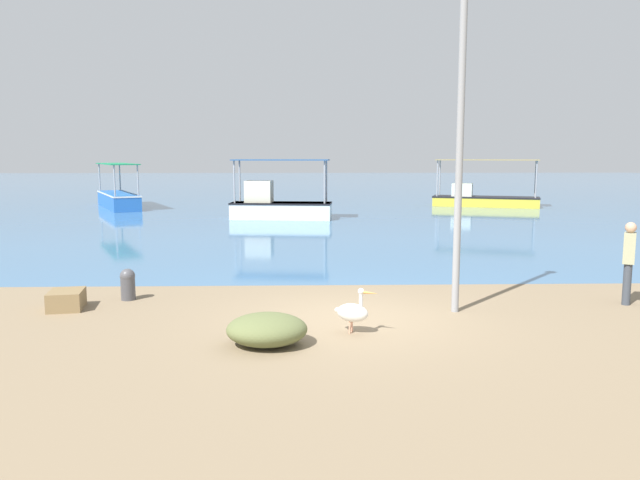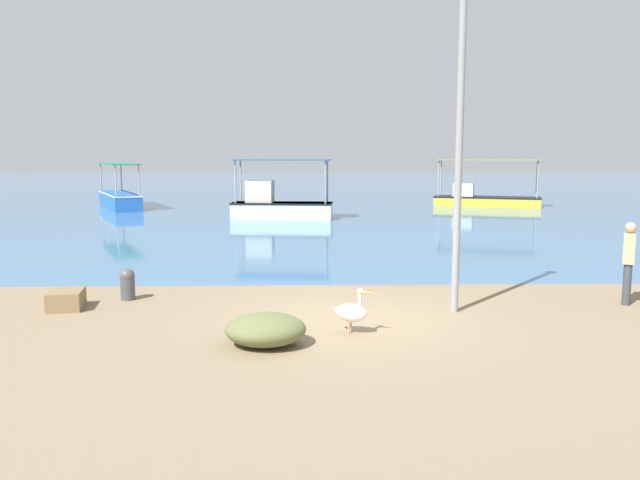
{
  "view_description": "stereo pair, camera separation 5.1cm",
  "coord_description": "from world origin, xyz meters",
  "px_view_note": "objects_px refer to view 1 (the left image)",
  "views": [
    {
      "loc": [
        -0.89,
        -11.33,
        3.04
      ],
      "look_at": [
        -0.43,
        4.54,
        0.86
      ],
      "focal_mm": 35.0,
      "sensor_mm": 36.0,
      "label": 1
    },
    {
      "loc": [
        -0.83,
        -11.33,
        3.04
      ],
      "look_at": [
        -0.43,
        4.54,
        0.86
      ],
      "focal_mm": 35.0,
      "sensor_mm": 36.0,
      "label": 2
    }
  ],
  "objects_px": {
    "fishing_boat_center": "(278,204)",
    "cargo_crate": "(66,300)",
    "mooring_bollard": "(128,283)",
    "fishing_boat_outer": "(483,197)",
    "lamp_post": "(460,124)",
    "net_pile": "(267,330)",
    "fishing_boat_far_right": "(118,198)",
    "fisherman_standing": "(629,260)",
    "pelican": "(353,312)"
  },
  "relations": [
    {
      "from": "mooring_bollard",
      "to": "fisherman_standing",
      "type": "bearing_deg",
      "value": -3.64
    },
    {
      "from": "fishing_boat_outer",
      "to": "net_pile",
      "type": "distance_m",
      "value": 28.89
    },
    {
      "from": "fishing_boat_far_right",
      "to": "pelican",
      "type": "distance_m",
      "value": 28.18
    },
    {
      "from": "fishing_boat_outer",
      "to": "lamp_post",
      "type": "height_order",
      "value": "lamp_post"
    },
    {
      "from": "pelican",
      "to": "net_pile",
      "type": "distance_m",
      "value": 1.58
    },
    {
      "from": "fishing_boat_outer",
      "to": "cargo_crate",
      "type": "height_order",
      "value": "fishing_boat_outer"
    },
    {
      "from": "fishing_boat_far_right",
      "to": "mooring_bollard",
      "type": "xyz_separation_m",
      "value": [
        6.9,
        -23.14,
        -0.22
      ]
    },
    {
      "from": "cargo_crate",
      "to": "fisherman_standing",
      "type": "bearing_deg",
      "value": 0.56
    },
    {
      "from": "fishing_boat_outer",
      "to": "lamp_post",
      "type": "distance_m",
      "value": 25.91
    },
    {
      "from": "fisherman_standing",
      "to": "net_pile",
      "type": "xyz_separation_m",
      "value": [
        -7.22,
        -2.6,
        -0.65
      ]
    },
    {
      "from": "lamp_post",
      "to": "cargo_crate",
      "type": "relative_size",
      "value": 8.17
    },
    {
      "from": "lamp_post",
      "to": "fishing_boat_center",
      "type": "bearing_deg",
      "value": 103.19
    },
    {
      "from": "fishing_boat_far_right",
      "to": "net_pile",
      "type": "xyz_separation_m",
      "value": [
        10.01,
        -26.4,
        -0.31
      ]
    },
    {
      "from": "fishing_boat_center",
      "to": "cargo_crate",
      "type": "xyz_separation_m",
      "value": [
        -3.51,
        -17.28,
        -0.51
      ]
    },
    {
      "from": "lamp_post",
      "to": "fisherman_standing",
      "type": "relative_size",
      "value": 3.84
    },
    {
      "from": "lamp_post",
      "to": "mooring_bollard",
      "type": "distance_m",
      "value": 7.5
    },
    {
      "from": "fishing_boat_center",
      "to": "cargo_crate",
      "type": "distance_m",
      "value": 17.64
    },
    {
      "from": "fisherman_standing",
      "to": "cargo_crate",
      "type": "height_order",
      "value": "fisherman_standing"
    },
    {
      "from": "fishing_boat_outer",
      "to": "fishing_boat_center",
      "type": "height_order",
      "value": "fishing_boat_center"
    },
    {
      "from": "fishing_boat_outer",
      "to": "mooring_bollard",
      "type": "relative_size",
      "value": 9.4
    },
    {
      "from": "fishing_boat_far_right",
      "to": "net_pile",
      "type": "relative_size",
      "value": 5.0
    },
    {
      "from": "pelican",
      "to": "net_pile",
      "type": "xyz_separation_m",
      "value": [
        -1.43,
        -0.65,
        -0.12
      ]
    },
    {
      "from": "fishing_boat_far_right",
      "to": "cargo_crate",
      "type": "xyz_separation_m",
      "value": [
        5.9,
        -23.91,
        -0.39
      ]
    },
    {
      "from": "fishing_boat_center",
      "to": "lamp_post",
      "type": "xyz_separation_m",
      "value": [
        4.15,
        -17.7,
        2.91
      ]
    },
    {
      "from": "fishing_boat_outer",
      "to": "fishing_boat_center",
      "type": "bearing_deg",
      "value": -149.8
    },
    {
      "from": "fishing_boat_far_right",
      "to": "fishing_boat_outer",
      "type": "xyz_separation_m",
      "value": [
        21.2,
        0.24,
        -0.01
      ]
    },
    {
      "from": "mooring_bollard",
      "to": "fishing_boat_outer",
      "type": "bearing_deg",
      "value": 58.55
    },
    {
      "from": "pelican",
      "to": "fisherman_standing",
      "type": "relative_size",
      "value": 0.47
    },
    {
      "from": "fishing_boat_center",
      "to": "cargo_crate",
      "type": "height_order",
      "value": "fishing_boat_center"
    },
    {
      "from": "fishing_boat_far_right",
      "to": "mooring_bollard",
      "type": "height_order",
      "value": "fishing_boat_far_right"
    },
    {
      "from": "pelican",
      "to": "cargo_crate",
      "type": "relative_size",
      "value": 1.01
    },
    {
      "from": "lamp_post",
      "to": "net_pile",
      "type": "height_order",
      "value": "lamp_post"
    },
    {
      "from": "pelican",
      "to": "fishing_boat_center",
      "type": "bearing_deg",
      "value": 96.06
    },
    {
      "from": "fishing_boat_far_right",
      "to": "fishing_boat_center",
      "type": "xyz_separation_m",
      "value": [
        9.41,
        -6.63,
        0.12
      ]
    },
    {
      "from": "lamp_post",
      "to": "cargo_crate",
      "type": "distance_m",
      "value": 8.4
    },
    {
      "from": "fisherman_standing",
      "to": "net_pile",
      "type": "distance_m",
      "value": 7.7
    },
    {
      "from": "fishing_boat_far_right",
      "to": "fishing_boat_outer",
      "type": "distance_m",
      "value": 21.21
    },
    {
      "from": "pelican",
      "to": "fishing_boat_far_right",
      "type": "bearing_deg",
      "value": 113.96
    },
    {
      "from": "fishing_boat_outer",
      "to": "lamp_post",
      "type": "xyz_separation_m",
      "value": [
        -7.64,
        -24.56,
        3.04
      ]
    },
    {
      "from": "fishing_boat_center",
      "to": "mooring_bollard",
      "type": "relative_size",
      "value": 7.34
    },
    {
      "from": "fishing_boat_far_right",
      "to": "net_pile",
      "type": "height_order",
      "value": "fishing_boat_far_right"
    },
    {
      "from": "fishing_boat_far_right",
      "to": "lamp_post",
      "type": "bearing_deg",
      "value": -60.87
    },
    {
      "from": "fishing_boat_center",
      "to": "pelican",
      "type": "distance_m",
      "value": 19.23
    },
    {
      "from": "fishing_boat_outer",
      "to": "cargo_crate",
      "type": "bearing_deg",
      "value": -122.37
    },
    {
      "from": "pelican",
      "to": "lamp_post",
      "type": "height_order",
      "value": "lamp_post"
    },
    {
      "from": "fishing_boat_center",
      "to": "pelican",
      "type": "relative_size",
      "value": 6.1
    },
    {
      "from": "fishing_boat_outer",
      "to": "fishing_boat_far_right",
      "type": "bearing_deg",
      "value": -179.36
    },
    {
      "from": "fishing_boat_outer",
      "to": "mooring_bollard",
      "type": "distance_m",
      "value": 27.41
    },
    {
      "from": "pelican",
      "to": "cargo_crate",
      "type": "distance_m",
      "value": 5.84
    },
    {
      "from": "lamp_post",
      "to": "cargo_crate",
      "type": "height_order",
      "value": "lamp_post"
    }
  ]
}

